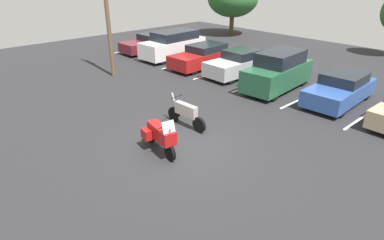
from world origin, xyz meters
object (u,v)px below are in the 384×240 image
(car_maroon, at_px, (151,43))
(car_green, at_px, (278,71))
(car_silver, at_px, (239,64))
(car_red, at_px, (203,56))
(utility_pole, at_px, (106,2))
(car_blue, at_px, (340,89))
(car_white, at_px, (173,45))
(motorcycle_touring, at_px, (160,135))
(motorcycle_second, at_px, (186,114))

(car_maroon, relative_size, car_green, 1.01)
(car_maroon, relative_size, car_silver, 1.08)
(car_red, bearing_deg, car_silver, 4.94)
(car_red, relative_size, utility_pole, 0.59)
(car_blue, distance_m, utility_pole, 13.14)
(car_green, bearing_deg, car_blue, 9.41)
(car_maroon, distance_m, car_white, 2.74)
(car_green, bearing_deg, utility_pole, -147.03)
(car_maroon, bearing_deg, motorcycle_touring, -35.09)
(car_red, bearing_deg, utility_pole, -112.65)
(car_maroon, bearing_deg, utility_pole, -56.71)
(car_silver, relative_size, car_blue, 0.99)
(motorcycle_touring, bearing_deg, car_blue, 77.01)
(car_silver, bearing_deg, car_red, -175.06)
(car_maroon, xyz_separation_m, car_silver, (8.70, 0.13, 0.06))
(car_maroon, xyz_separation_m, utility_pole, (3.63, -5.53, 3.59))
(car_white, bearing_deg, motorcycle_touring, -41.63)
(car_blue, bearing_deg, car_red, -177.72)
(car_white, xyz_separation_m, car_blue, (12.16, 0.28, -0.27))
(car_blue, height_order, utility_pole, utility_pole)
(car_maroon, height_order, car_white, car_white)
(car_maroon, xyz_separation_m, car_white, (2.72, -0.04, 0.29))
(car_blue, relative_size, utility_pole, 0.55)
(car_green, bearing_deg, motorcycle_second, -89.10)
(car_green, relative_size, utility_pole, 0.58)
(car_silver, bearing_deg, utility_pole, -131.85)
(car_white, distance_m, car_blue, 12.17)
(motorcycle_touring, bearing_deg, utility_pole, 159.38)
(utility_pole, bearing_deg, car_green, 32.97)
(motorcycle_second, relative_size, car_silver, 0.48)
(car_red, distance_m, car_green, 5.83)
(car_silver, bearing_deg, motorcycle_touring, -65.90)
(motorcycle_second, bearing_deg, car_silver, 113.86)
(car_white, relative_size, car_red, 1.03)
(car_silver, height_order, utility_pole, utility_pole)
(motorcycle_second, relative_size, utility_pole, 0.26)
(car_blue, bearing_deg, motorcycle_touring, -102.99)
(motorcycle_second, height_order, utility_pole, utility_pole)
(motorcycle_second, distance_m, car_red, 9.04)
(motorcycle_second, xyz_separation_m, utility_pole, (-8.19, 1.41, 3.69))
(car_maroon, distance_m, utility_pole, 7.52)
(car_silver, relative_size, utility_pole, 0.54)
(car_red, bearing_deg, car_blue, 2.28)
(car_maroon, height_order, car_green, car_green)
(utility_pole, bearing_deg, car_blue, 27.14)
(motorcycle_second, xyz_separation_m, car_blue, (3.06, 7.18, 0.12))
(motorcycle_touring, relative_size, car_green, 0.45)
(motorcycle_touring, xyz_separation_m, car_red, (-6.87, 8.85, 0.05))
(utility_pole, bearing_deg, car_white, 99.42)
(car_green, height_order, utility_pole, utility_pole)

